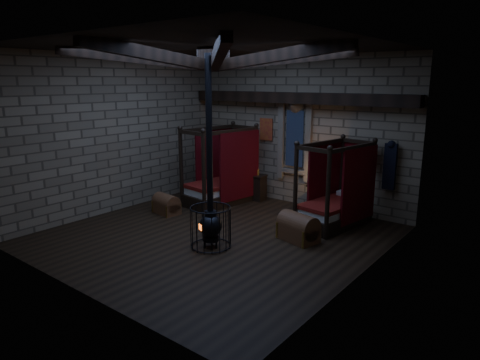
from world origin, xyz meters
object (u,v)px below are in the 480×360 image
Objects in this scene: trunk_left at (166,205)px; stove at (211,222)px; trunk_right at (298,228)px; bed_right at (336,205)px; bed_left at (222,184)px.

stove is (2.56, -1.05, 0.33)m from trunk_left.
bed_right is at bearing 97.78° from trunk_right.
stove reaches higher than bed_left.
trunk_left is (-4.00, -1.99, -0.27)m from bed_right.
trunk_right is at bearing -86.60° from bed_right.
bed_right is 0.52× the size of stove.
bed_left is 1.06× the size of bed_right.
bed_left is at bearing 172.48° from trunk_right.
stove is (2.07, -2.80, 0.03)m from bed_left.
bed_right is 3.37m from stove.
bed_left is 3.52m from bed_right.
trunk_right is (3.84, 0.45, 0.04)m from trunk_left.
bed_left is 3.60m from trunk_right.
trunk_right is at bearing -13.31° from bed_left.
trunk_right reaches higher than trunk_left.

